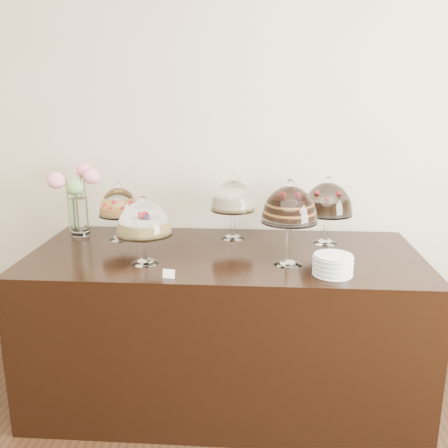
# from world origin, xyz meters

# --- Properties ---
(wall_back) EXTENTS (5.00, 0.04, 3.00)m
(wall_back) POSITION_xyz_m (0.00, 3.00, 1.50)
(wall_back) COLOR beige
(wall_back) RESTS_ON ground
(display_counter) EXTENTS (2.20, 1.00, 0.90)m
(display_counter) POSITION_xyz_m (-0.07, 2.45, 0.45)
(display_counter) COLOR black
(display_counter) RESTS_ON ground
(cake_stand_sugar_sponge) EXTENTS (0.29, 0.29, 0.37)m
(cake_stand_sugar_sponge) POSITION_xyz_m (-0.48, 2.24, 1.13)
(cake_stand_sugar_sponge) COLOR white
(cake_stand_sugar_sponge) RESTS_ON display_counter
(cake_stand_choco_layer) EXTENTS (0.30, 0.30, 0.46)m
(cake_stand_choco_layer) POSITION_xyz_m (0.28, 2.27, 1.21)
(cake_stand_choco_layer) COLOR white
(cake_stand_choco_layer) RESTS_ON display_counter
(cake_stand_cheesecake) EXTENTS (0.27, 0.27, 0.40)m
(cake_stand_cheesecake) POSITION_xyz_m (-0.04, 2.74, 1.15)
(cake_stand_cheesecake) COLOR white
(cake_stand_cheesecake) RESTS_ON display_counter
(cake_stand_dark_choco) EXTENTS (0.30, 0.30, 0.40)m
(cake_stand_dark_choco) POSITION_xyz_m (0.52, 2.68, 1.16)
(cake_stand_dark_choco) COLOR white
(cake_stand_dark_choco) RESTS_ON display_counter
(cake_stand_fruit_tart) EXTENTS (0.25, 0.25, 0.36)m
(cake_stand_fruit_tart) POSITION_xyz_m (-0.73, 2.67, 1.12)
(cake_stand_fruit_tart) COLOR white
(cake_stand_fruit_tart) RESTS_ON display_counter
(flower_vase) EXTENTS (0.29, 0.29, 0.45)m
(flower_vase) POSITION_xyz_m (-1.02, 2.74, 1.17)
(flower_vase) COLOR white
(flower_vase) RESTS_ON display_counter
(plate_stack) EXTENTS (0.19, 0.19, 0.10)m
(plate_stack) POSITION_xyz_m (0.49, 2.13, 0.95)
(plate_stack) COLOR white
(plate_stack) RESTS_ON display_counter
(price_card_left) EXTENTS (0.06, 0.02, 0.04)m
(price_card_left) POSITION_xyz_m (-0.32, 2.03, 0.92)
(price_card_left) COLOR white
(price_card_left) RESTS_ON display_counter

